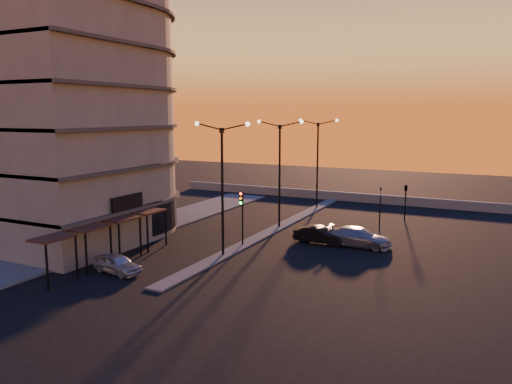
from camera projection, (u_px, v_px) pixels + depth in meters
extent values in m
plane|color=black|center=(223.00, 256.00, 35.55)|extent=(120.00, 120.00, 0.00)
cube|color=#50504D|center=(142.00, 229.00, 43.66)|extent=(5.00, 40.00, 0.12)
cube|color=#50504D|center=(279.00, 227.00, 44.40)|extent=(1.20, 36.00, 0.12)
cube|color=slate|center=(350.00, 197.00, 57.64)|extent=(44.00, 0.50, 1.00)
cylinder|color=slate|center=(88.00, 84.00, 41.48)|extent=(14.00, 14.00, 25.00)
cube|color=slate|center=(38.00, 80.00, 37.04)|extent=(14.00, 10.00, 25.00)
cylinder|color=black|center=(94.00, 212.00, 43.18)|extent=(14.16, 14.16, 2.40)
cube|color=black|center=(128.00, 203.00, 36.18)|extent=(0.15, 3.20, 1.20)
cylinder|color=black|center=(222.00, 194.00, 34.85)|extent=(0.18, 0.18, 9.00)
cube|color=black|center=(222.00, 130.00, 34.16)|extent=(0.25, 0.25, 0.35)
sphere|color=#FFE5B2|center=(197.00, 124.00, 34.96)|extent=(0.32, 0.32, 0.32)
sphere|color=#FFE5B2|center=(248.00, 124.00, 33.22)|extent=(0.32, 0.32, 0.32)
cylinder|color=black|center=(280.00, 177.00, 43.71)|extent=(0.18, 0.18, 9.00)
cube|color=black|center=(280.00, 127.00, 43.02)|extent=(0.25, 0.25, 0.35)
sphere|color=#FFE5B2|center=(259.00, 121.00, 43.82)|extent=(0.32, 0.32, 0.32)
sphere|color=#FFE5B2|center=(302.00, 122.00, 42.08)|extent=(0.32, 0.32, 0.32)
cylinder|color=black|center=(317.00, 167.00, 52.57)|extent=(0.18, 0.18, 9.00)
cube|color=black|center=(318.00, 125.00, 51.88)|extent=(0.25, 0.25, 0.35)
sphere|color=#FFE5B2|center=(300.00, 120.00, 52.69)|extent=(0.32, 0.32, 0.32)
sphere|color=#FFE5B2|center=(337.00, 120.00, 50.94)|extent=(0.32, 0.32, 0.32)
cylinder|color=black|center=(243.00, 226.00, 37.96)|extent=(0.12, 0.12, 3.20)
cube|color=black|center=(241.00, 198.00, 37.46)|extent=(0.28, 0.16, 1.00)
sphere|color=#FF0C05|center=(241.00, 194.00, 37.32)|extent=(0.20, 0.20, 0.20)
sphere|color=orange|center=(241.00, 198.00, 37.37)|extent=(0.20, 0.20, 0.20)
sphere|color=#0CFF26|center=(241.00, 203.00, 37.43)|extent=(0.20, 0.20, 0.20)
cylinder|color=black|center=(380.00, 212.00, 44.25)|extent=(0.12, 0.12, 2.80)
imported|color=black|center=(381.00, 192.00, 43.97)|extent=(0.13, 0.16, 0.80)
cylinder|color=black|center=(405.00, 206.00, 47.14)|extent=(0.12, 0.12, 2.80)
imported|color=black|center=(406.00, 187.00, 46.86)|extent=(0.42, 1.99, 0.80)
imported|color=#B8BAC0|center=(117.00, 264.00, 31.66)|extent=(3.78, 2.01, 1.22)
imported|color=black|center=(319.00, 235.00, 38.95)|extent=(4.09, 1.62, 1.32)
imported|color=#95989C|center=(359.00, 237.00, 38.00)|extent=(5.11, 2.29, 1.45)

